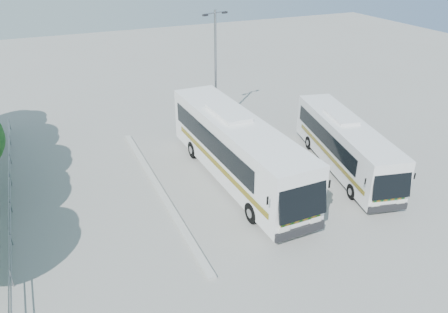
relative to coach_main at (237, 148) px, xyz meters
name	(u,v)px	position (x,y,z in m)	size (l,w,h in m)	color
ground	(209,199)	(-2.30, -1.38, -2.05)	(100.00, 100.00, 0.00)	gray
kerb_divider	(159,189)	(-4.60, 0.62, -1.98)	(0.40, 16.00, 0.15)	#B2B2AD
railing	(9,191)	(-12.30, 2.62, -1.31)	(0.06, 22.00, 1.00)	gray
coach_main	(237,148)	(0.00, 0.00, 0.00)	(3.12, 13.56, 3.74)	white
coach_adjacent	(345,144)	(6.66, -1.43, -0.40)	(4.52, 11.10, 3.02)	white
lamppost	(216,66)	(2.01, 7.81, 2.68)	(2.05, 0.80, 8.57)	gray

